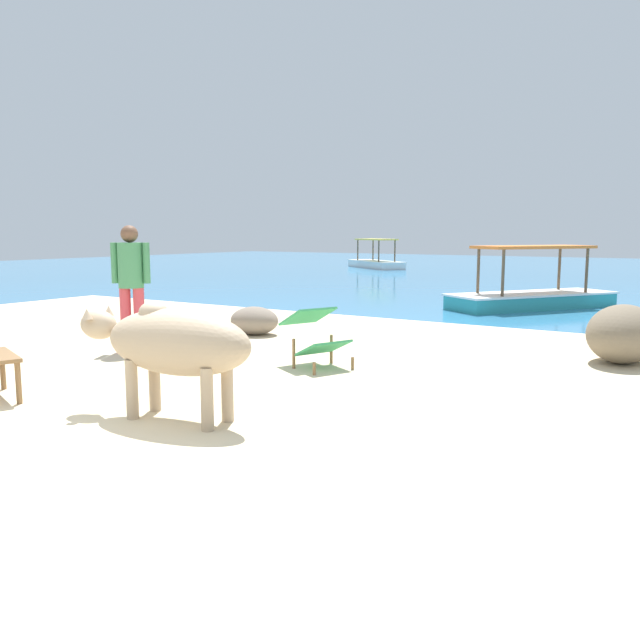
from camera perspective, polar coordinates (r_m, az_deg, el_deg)
sand_beach at (r=5.46m, az=-18.32°, el=-9.07°), size 18.00×14.00×0.04m
water_surface at (r=25.67m, az=23.00°, el=3.66°), size 60.00×36.00×0.03m
cow at (r=5.33m, az=-12.95°, el=-1.99°), size 1.73×0.66×0.97m
deck_chair_far at (r=7.30m, az=-0.42°, el=-1.21°), size 0.91×0.79×0.68m
person_standing at (r=8.62m, az=-16.47°, el=3.62°), size 0.46×0.32×1.62m
shore_rock_large at (r=9.70m, az=-5.87°, el=-0.05°), size 0.81×0.67×0.42m
shore_rock_medium at (r=8.33m, az=25.36°, el=-1.12°), size 0.88×1.16×0.69m
boat_white at (r=28.65m, az=4.97°, el=5.19°), size 3.63×3.13×1.29m
boat_teal at (r=13.96m, az=18.33°, el=2.14°), size 3.03×3.68×1.29m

